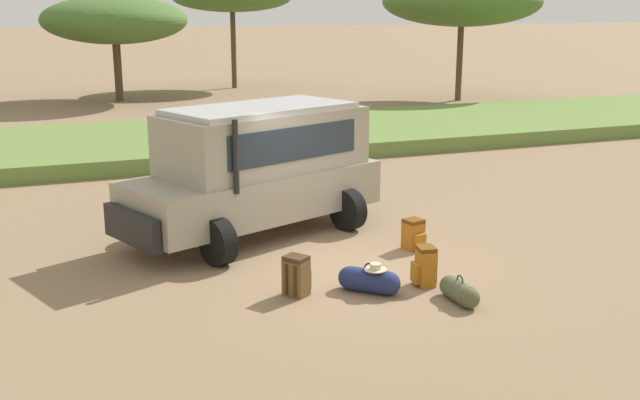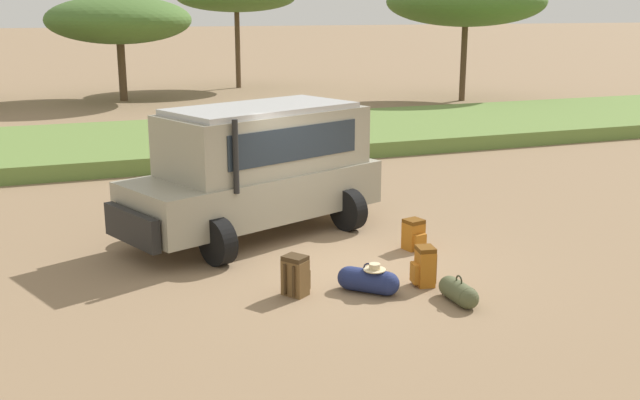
{
  "view_description": "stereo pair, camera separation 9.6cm",
  "coord_description": "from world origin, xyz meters",
  "px_view_note": "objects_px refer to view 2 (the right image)",
  "views": [
    {
      "loc": [
        -4.7,
        -11.01,
        4.2
      ],
      "look_at": [
        -0.28,
        0.56,
        1.0
      ],
      "focal_mm": 42.0,
      "sensor_mm": 36.0,
      "label": 1
    },
    {
      "loc": [
        -4.61,
        -11.05,
        4.2
      ],
      "look_at": [
        -0.28,
        0.56,
        1.0
      ],
      "focal_mm": 42.0,
      "sensor_mm": 36.0,
      "label": 2
    }
  ],
  "objects_px": {
    "backpack_beside_front_wheel": "(424,267)",
    "backpack_cluster_center": "(296,276)",
    "backpack_near_rear_wheel": "(414,235)",
    "safari_vehicle": "(259,167)",
    "duffel_bag_soft_canvas": "(458,292)",
    "acacia_tree_far_right": "(466,2)",
    "acacia_tree_centre_back": "(119,20)",
    "duffel_bag_low_black_case": "(368,280)"
  },
  "relations": [
    {
      "from": "backpack_beside_front_wheel",
      "to": "backpack_cluster_center",
      "type": "height_order",
      "value": "backpack_beside_front_wheel"
    },
    {
      "from": "backpack_near_rear_wheel",
      "to": "duffel_bag_soft_canvas",
      "type": "height_order",
      "value": "backpack_near_rear_wheel"
    },
    {
      "from": "backpack_near_rear_wheel",
      "to": "duffel_bag_low_black_case",
      "type": "height_order",
      "value": "backpack_near_rear_wheel"
    },
    {
      "from": "duffel_bag_low_black_case",
      "to": "acacia_tree_centre_back",
      "type": "xyz_separation_m",
      "value": [
        -0.79,
        25.97,
        3.45
      ]
    },
    {
      "from": "safari_vehicle",
      "to": "acacia_tree_far_right",
      "type": "bearing_deg",
      "value": 49.32
    },
    {
      "from": "backpack_beside_front_wheel",
      "to": "backpack_near_rear_wheel",
      "type": "height_order",
      "value": "backpack_beside_front_wheel"
    },
    {
      "from": "duffel_bag_low_black_case",
      "to": "acacia_tree_centre_back",
      "type": "height_order",
      "value": "acacia_tree_centre_back"
    },
    {
      "from": "backpack_beside_front_wheel",
      "to": "acacia_tree_centre_back",
      "type": "distance_m",
      "value": 26.28
    },
    {
      "from": "duffel_bag_low_black_case",
      "to": "acacia_tree_centre_back",
      "type": "distance_m",
      "value": 26.21
    },
    {
      "from": "safari_vehicle",
      "to": "backpack_near_rear_wheel",
      "type": "distance_m",
      "value": 3.16
    },
    {
      "from": "duffel_bag_low_black_case",
      "to": "duffel_bag_soft_canvas",
      "type": "height_order",
      "value": "duffel_bag_low_black_case"
    },
    {
      "from": "backpack_beside_front_wheel",
      "to": "acacia_tree_far_right",
      "type": "distance_m",
      "value": 24.64
    },
    {
      "from": "acacia_tree_centre_back",
      "to": "acacia_tree_far_right",
      "type": "relative_size",
      "value": 0.98
    },
    {
      "from": "backpack_cluster_center",
      "to": "backpack_near_rear_wheel",
      "type": "xyz_separation_m",
      "value": [
        2.67,
        1.33,
        -0.03
      ]
    },
    {
      "from": "duffel_bag_soft_canvas",
      "to": "backpack_near_rear_wheel",
      "type": "bearing_deg",
      "value": 77.63
    },
    {
      "from": "safari_vehicle",
      "to": "backpack_near_rear_wheel",
      "type": "bearing_deg",
      "value": -39.76
    },
    {
      "from": "backpack_beside_front_wheel",
      "to": "acacia_tree_centre_back",
      "type": "relative_size",
      "value": 0.09
    },
    {
      "from": "duffel_bag_low_black_case",
      "to": "safari_vehicle",
      "type": "bearing_deg",
      "value": 101.07
    },
    {
      "from": "duffel_bag_low_black_case",
      "to": "acacia_tree_far_right",
      "type": "xyz_separation_m",
      "value": [
        13.9,
        20.5,
        4.25
      ]
    },
    {
      "from": "safari_vehicle",
      "to": "duffel_bag_soft_canvas",
      "type": "distance_m",
      "value": 4.84
    },
    {
      "from": "backpack_cluster_center",
      "to": "acacia_tree_centre_back",
      "type": "relative_size",
      "value": 0.09
    },
    {
      "from": "safari_vehicle",
      "to": "duffel_bag_soft_canvas",
      "type": "height_order",
      "value": "safari_vehicle"
    },
    {
      "from": "backpack_near_rear_wheel",
      "to": "acacia_tree_far_right",
      "type": "distance_m",
      "value": 22.91
    },
    {
      "from": "acacia_tree_far_right",
      "to": "duffel_bag_low_black_case",
      "type": "bearing_deg",
      "value": -124.13
    },
    {
      "from": "duffel_bag_soft_canvas",
      "to": "acacia_tree_centre_back",
      "type": "xyz_separation_m",
      "value": [
        -1.86,
        26.81,
        3.47
      ]
    },
    {
      "from": "acacia_tree_centre_back",
      "to": "backpack_beside_front_wheel",
      "type": "bearing_deg",
      "value": -86.23
    },
    {
      "from": "backpack_near_rear_wheel",
      "to": "duffel_bag_low_black_case",
      "type": "relative_size",
      "value": 0.68
    },
    {
      "from": "backpack_cluster_center",
      "to": "backpack_near_rear_wheel",
      "type": "height_order",
      "value": "backpack_cluster_center"
    },
    {
      "from": "safari_vehicle",
      "to": "duffel_bag_low_black_case",
      "type": "distance_m",
      "value": 3.76
    },
    {
      "from": "backpack_near_rear_wheel",
      "to": "acacia_tree_centre_back",
      "type": "bearing_deg",
      "value": 95.61
    },
    {
      "from": "backpack_beside_front_wheel",
      "to": "backpack_near_rear_wheel",
      "type": "distance_m",
      "value": 1.79
    },
    {
      "from": "duffel_bag_low_black_case",
      "to": "duffel_bag_soft_canvas",
      "type": "xyz_separation_m",
      "value": [
        1.07,
        -0.84,
        -0.03
      ]
    },
    {
      "from": "backpack_near_rear_wheel",
      "to": "acacia_tree_centre_back",
      "type": "xyz_separation_m",
      "value": [
        -2.39,
        24.36,
        3.37
      ]
    },
    {
      "from": "acacia_tree_far_right",
      "to": "backpack_cluster_center",
      "type": "bearing_deg",
      "value": -126.5
    },
    {
      "from": "acacia_tree_far_right",
      "to": "backpack_beside_front_wheel",
      "type": "bearing_deg",
      "value": -122.27
    },
    {
      "from": "acacia_tree_far_right",
      "to": "duffel_bag_soft_canvas",
      "type": "bearing_deg",
      "value": -121.01
    },
    {
      "from": "backpack_beside_front_wheel",
      "to": "acacia_tree_far_right",
      "type": "bearing_deg",
      "value": 57.73
    },
    {
      "from": "duffel_bag_soft_canvas",
      "to": "acacia_tree_far_right",
      "type": "relative_size",
      "value": 0.11
    },
    {
      "from": "duffel_bag_soft_canvas",
      "to": "acacia_tree_far_right",
      "type": "height_order",
      "value": "acacia_tree_far_right"
    },
    {
      "from": "backpack_beside_front_wheel",
      "to": "acacia_tree_centre_back",
      "type": "height_order",
      "value": "acacia_tree_centre_back"
    },
    {
      "from": "backpack_cluster_center",
      "to": "duffel_bag_soft_canvas",
      "type": "xyz_separation_m",
      "value": [
        2.13,
        -1.12,
        -0.14
      ]
    },
    {
      "from": "acacia_tree_far_right",
      "to": "backpack_near_rear_wheel",
      "type": "bearing_deg",
      "value": -123.05
    }
  ]
}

